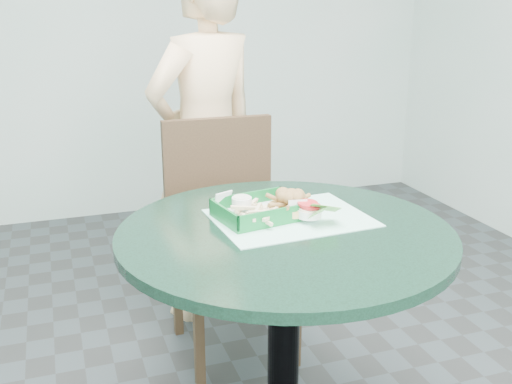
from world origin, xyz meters
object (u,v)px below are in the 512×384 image
object	(u,v)px
sauce_ramekin	(242,207)
food_basket	(261,219)
dining_chair	(226,220)
cafe_table	(284,291)
diner_person	(206,137)
crab_sandwich	(291,208)

from	to	relation	value
sauce_ramekin	food_basket	bearing A→B (deg)	-30.43
dining_chair	food_basket	distance (m)	0.67
food_basket	sauce_ramekin	xyz separation A→B (m)	(-0.05, 0.03, 0.03)
cafe_table	diner_person	bearing A→B (deg)	87.99
cafe_table	sauce_ramekin	distance (m)	0.27
food_basket	crab_sandwich	xyz separation A→B (m)	(0.08, -0.03, 0.03)
dining_chair	diner_person	size ratio (longest dim) A/B	0.57
cafe_table	diner_person	distance (m)	1.05
cafe_table	crab_sandwich	world-z (taller)	crab_sandwich
cafe_table	crab_sandwich	size ratio (longest dim) A/B	7.07
cafe_table	diner_person	xyz separation A→B (m)	(0.04, 1.02, 0.24)
dining_chair	diner_person	world-z (taller)	diner_person
sauce_ramekin	cafe_table	bearing A→B (deg)	-58.90
food_basket	crab_sandwich	distance (m)	0.10
dining_chair	diner_person	xyz separation A→B (m)	(-0.00, 0.29, 0.28)
diner_person	sauce_ramekin	bearing A→B (deg)	59.07
food_basket	cafe_table	bearing A→B (deg)	-72.26
cafe_table	sauce_ramekin	bearing A→B (deg)	121.10
diner_person	food_basket	world-z (taller)	diner_person
dining_chair	sauce_ramekin	distance (m)	0.66
cafe_table	food_basket	bearing A→B (deg)	107.74
dining_chair	crab_sandwich	world-z (taller)	dining_chair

